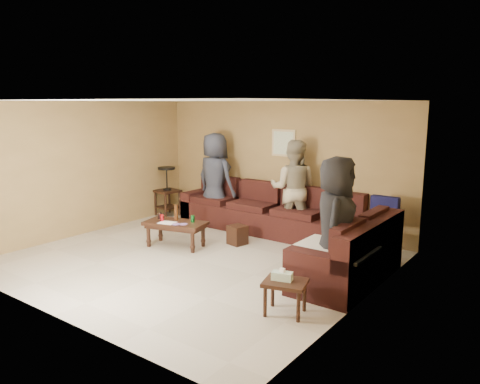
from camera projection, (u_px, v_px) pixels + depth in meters
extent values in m
plane|color=#AFA794|center=(196.00, 260.00, 7.47)|extent=(5.50, 5.50, 0.00)
cube|color=silver|center=(193.00, 104.00, 7.01)|extent=(5.50, 5.00, 0.10)
cube|color=olive|center=(279.00, 166.00, 9.21)|extent=(5.50, 0.10, 2.50)
cube|color=olive|center=(46.00, 213.00, 5.26)|extent=(5.50, 0.10, 2.50)
cube|color=olive|center=(86.00, 168.00, 8.84)|extent=(0.10, 5.00, 2.50)
cube|color=olive|center=(365.00, 205.00, 5.63)|extent=(0.10, 5.00, 2.50)
cube|color=#331311|center=(266.00, 220.00, 9.05)|extent=(3.70, 0.90, 0.45)
cube|color=#331311|center=(276.00, 195.00, 9.23)|extent=(3.70, 0.24, 0.45)
cube|color=#331311|center=(199.00, 205.00, 10.04)|extent=(0.24, 0.90, 0.63)
cube|color=#331311|center=(347.00, 265.00, 6.56)|extent=(0.90, 2.00, 0.45)
cube|color=#331311|center=(371.00, 238.00, 6.29)|extent=(0.24, 2.00, 0.45)
cube|color=#331311|center=(318.00, 278.00, 5.85)|extent=(0.90, 0.24, 0.63)
cube|color=#14133E|center=(385.00, 210.00, 7.61)|extent=(0.45, 0.14, 0.45)
cube|color=beige|center=(334.00, 249.00, 6.14)|extent=(1.00, 0.85, 0.04)
cube|color=black|center=(175.00, 223.00, 8.09)|extent=(1.15, 0.77, 0.06)
cube|color=black|center=(176.00, 227.00, 8.10)|extent=(1.06, 0.67, 0.05)
cylinder|color=black|center=(148.00, 236.00, 8.12)|extent=(0.07, 0.07, 0.38)
cylinder|color=black|center=(193.00, 241.00, 7.79)|extent=(0.07, 0.07, 0.38)
cylinder|color=black|center=(160.00, 230.00, 8.47)|extent=(0.07, 0.07, 0.38)
cylinder|color=black|center=(203.00, 236.00, 8.14)|extent=(0.07, 0.07, 0.38)
cylinder|color=#B1141E|center=(162.00, 218.00, 8.12)|extent=(0.07, 0.07, 0.12)
cylinder|color=#157729|center=(193.00, 219.00, 8.05)|extent=(0.07, 0.07, 0.12)
cylinder|color=#361C0C|center=(176.00, 212.00, 8.18)|extent=(0.07, 0.07, 0.28)
cylinder|color=black|center=(160.00, 216.00, 8.28)|extent=(0.08, 0.08, 0.11)
cube|color=white|center=(167.00, 223.00, 8.01)|extent=(0.32, 0.28, 0.00)
cylinder|color=#C8468A|center=(176.00, 224.00, 7.91)|extent=(0.14, 0.14, 0.01)
cylinder|color=#C8468A|center=(183.00, 224.00, 7.91)|extent=(0.14, 0.14, 0.01)
cube|color=black|center=(167.00, 191.00, 10.32)|extent=(0.54, 0.54, 0.05)
cube|color=black|center=(168.00, 207.00, 10.38)|extent=(0.47, 0.47, 0.03)
cylinder|color=black|center=(155.00, 203.00, 10.37)|extent=(0.05, 0.05, 0.55)
cylinder|color=black|center=(166.00, 206.00, 10.10)|extent=(0.05, 0.05, 0.55)
cylinder|color=black|center=(169.00, 201.00, 10.63)|extent=(0.05, 0.05, 0.55)
cylinder|color=black|center=(180.00, 203.00, 10.37)|extent=(0.05, 0.05, 0.55)
cylinder|color=black|center=(167.00, 189.00, 10.31)|extent=(0.17, 0.17, 0.03)
cylinder|color=black|center=(167.00, 179.00, 10.26)|extent=(0.03, 0.03, 0.46)
cylinder|color=black|center=(166.00, 168.00, 10.22)|extent=(0.38, 0.38, 0.05)
cube|color=black|center=(285.00, 283.00, 5.49)|extent=(0.59, 0.53, 0.05)
cylinder|color=black|center=(265.00, 301.00, 5.45)|extent=(0.05, 0.05, 0.39)
cylinder|color=black|center=(298.00, 306.00, 5.32)|extent=(0.05, 0.05, 0.39)
cylinder|color=black|center=(273.00, 291.00, 5.74)|extent=(0.05, 0.05, 0.39)
cylinder|color=black|center=(304.00, 296.00, 5.60)|extent=(0.05, 0.05, 0.39)
cube|color=white|center=(282.00, 276.00, 5.50)|extent=(0.26, 0.18, 0.10)
cube|color=white|center=(282.00, 270.00, 5.49)|extent=(0.06, 0.04, 0.05)
cube|color=black|center=(237.00, 235.00, 8.26)|extent=(0.33, 0.33, 0.34)
cube|color=tan|center=(284.00, 143.00, 9.05)|extent=(0.52, 0.03, 0.52)
cube|color=silver|center=(283.00, 143.00, 9.04)|extent=(0.44, 0.01, 0.44)
imported|color=#2B2E3C|center=(215.00, 179.00, 9.56)|extent=(0.97, 0.68, 1.87)
imported|color=gray|center=(293.00, 189.00, 8.63)|extent=(1.07, 0.95, 1.81)
imported|color=black|center=(336.00, 224.00, 6.17)|extent=(0.85, 1.02, 1.79)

